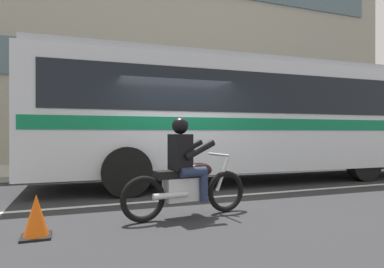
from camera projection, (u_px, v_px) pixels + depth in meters
name	position (u px, v px, depth m)	size (l,w,h in m)	color
ground_plane	(179.00, 194.00, 7.19)	(60.00, 60.00, 0.00)	#2B2B2D
sidewalk_curb	(135.00, 167.00, 11.96)	(28.00, 3.80, 0.15)	#B7B2A8
lane_center_stripe	(188.00, 199.00, 6.63)	(26.60, 0.14, 0.01)	silver
office_building_facade	(124.00, 23.00, 14.08)	(28.00, 0.89, 11.98)	gray
transit_bus	(245.00, 113.00, 9.12)	(11.18, 2.87, 3.22)	silver
motorcycle_with_rider	(186.00, 175.00, 5.20)	(2.14, 0.66, 1.56)	black
traffic_cone	(36.00, 217.00, 4.17)	(0.36, 0.36, 0.55)	#EA590F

